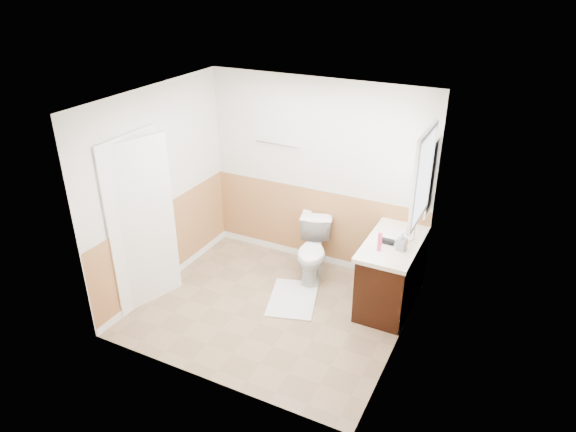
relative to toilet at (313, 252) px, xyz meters
The scene contains 32 objects.
floor 0.96m from the toilet, 99.49° to the right, with size 3.00×3.00×0.00m, color #8C7051.
ceiling 2.30m from the toilet, 99.49° to the right, with size 3.00×3.00×0.00m, color white.
wall_back 0.99m from the toilet, 108.85° to the left, with size 3.00×3.00×0.00m, color silver.
wall_front 2.35m from the toilet, 93.84° to the right, with size 3.00×3.00×0.00m, color silver.
wall_left 2.06m from the toilet, 152.06° to the right, with size 3.00×3.00×0.00m, color silver.
wall_right 1.83m from the toilet, 32.80° to the right, with size 3.00×3.00×0.00m, color silver.
wainscot_back 0.46m from the toilet, 109.36° to the left, with size 3.00×3.00×0.00m, color #B37B47.
wainscot_front 2.17m from the toilet, 93.86° to the right, with size 3.00×3.00×0.00m, color #B37B47.
wainscot_left 1.86m from the toilet, 151.89° to the right, with size 2.60×2.60×0.00m, color #B37B47.
wainscot_right 1.61m from the toilet, 33.04° to the right, with size 2.60×2.60×0.00m, color #B37B47.
toilet is the anchor object (origin of this frame).
bath_mat 0.69m from the toilet, 90.00° to the right, with size 0.55×0.80×0.02m, color white.
vanity_cabinet 1.08m from the toilet, ahead, with size 0.55×1.10×0.80m, color black.
vanity_knob_left 0.82m from the toilet, 16.76° to the right, with size 0.03×0.03×0.03m, color silver.
vanity_knob_right 0.79m from the toilet, ahead, with size 0.03×0.03×0.03m, color #B4B3BA.
countertop 1.16m from the toilet, ahead, with size 0.60×1.15×0.05m, color white.
sink_basin 1.17m from the toilet, ahead, with size 0.36×0.36×0.02m, color silver.
faucet 1.36m from the toilet, ahead, with size 0.02×0.02×0.14m, color #BBBBC2.
lotion_bottle 1.20m from the toilet, 22.34° to the right, with size 0.05×0.05×0.22m, color #D7376C.
soap_dispenser 1.35m from the toilet, 13.29° to the right, with size 0.09×0.10×0.21m, color gray.
hair_dryer_body 1.16m from the toilet, 11.97° to the right, with size 0.07×0.07×0.14m, color black.
hair_dryer_handle 1.11m from the toilet, 10.81° to the right, with size 0.03×0.03×0.07m, color black.
mirror_panel 1.79m from the toilet, ahead, with size 0.02×0.35×0.90m, color silver.
window_frame 1.93m from the toilet, 12.14° to the right, with size 0.04×0.80×1.00m, color white.
window_glass 1.94m from the toilet, 12.00° to the right, with size 0.01×0.70×0.90m, color white.
door 2.13m from the toilet, 139.45° to the right, with size 0.05×0.80×2.04m, color white.
door_frame 2.19m from the toilet, 140.80° to the right, with size 0.02×0.92×2.10m, color white.
door_knob 1.88m from the toilet, 146.25° to the right, with size 0.06×0.06×0.06m, color silver.
towel_bar 1.46m from the toilet, 151.67° to the left, with size 0.02×0.02×0.62m, color silver.
tp_holder_bar 0.54m from the toilet, 124.69° to the left, with size 0.02×0.02×0.14m, color silver.
tp_roll 0.54m from the toilet, 124.69° to the left, with size 0.11×0.11×0.10m, color white.
tp_sheet 0.48m from the toilet, 124.69° to the left, with size 0.10×0.01×0.16m, color white.
Camera 1 is at (2.42, -4.42, 3.74)m, focal length 32.32 mm.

